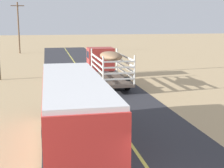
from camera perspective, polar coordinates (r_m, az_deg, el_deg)
livestock_truck at (r=30.66m, az=-1.36°, el=3.87°), size 2.53×9.70×3.02m
bus at (r=14.21m, az=-6.70°, el=-4.87°), size 2.54×10.00×3.21m
power_pole_far at (r=58.54m, az=-15.93°, el=9.62°), size 2.20×0.24×8.56m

